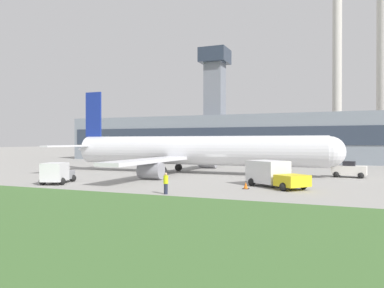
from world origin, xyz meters
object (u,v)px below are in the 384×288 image
object	(u,v)px
pushback_tug	(349,170)
fuel_truck	(273,174)
baggage_truck	(57,173)
airplane	(190,151)
ground_crew_person	(166,183)

from	to	relation	value
pushback_tug	fuel_truck	bearing A→B (deg)	-117.75
pushback_tug	baggage_truck	xyz separation A→B (m)	(-25.86, -17.29, 0.18)
airplane	pushback_tug	size ratio (longest dim) A/B	9.45
airplane	ground_crew_person	bearing A→B (deg)	-73.17
pushback_tug	baggage_truck	distance (m)	31.11
baggage_truck	ground_crew_person	distance (m)	12.95
airplane	baggage_truck	bearing A→B (deg)	-115.20
baggage_truck	airplane	bearing A→B (deg)	64.80
fuel_truck	ground_crew_person	xyz separation A→B (m)	(-6.79, -7.63, -0.30)
fuel_truck	baggage_truck	bearing A→B (deg)	-165.01
airplane	baggage_truck	size ratio (longest dim) A/B	7.76
baggage_truck	ground_crew_person	xyz separation A→B (m)	(12.73, -2.40, -0.14)
pushback_tug	fuel_truck	world-z (taller)	fuel_truck
baggage_truck	pushback_tug	bearing A→B (deg)	33.76
fuel_truck	ground_crew_person	size ratio (longest dim) A/B	3.68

